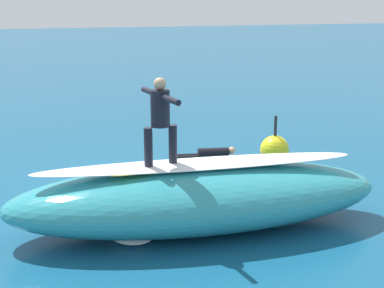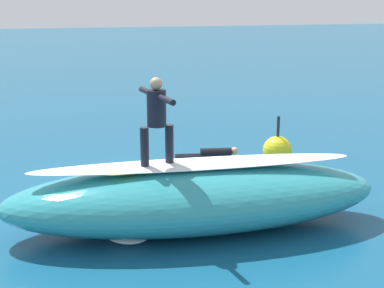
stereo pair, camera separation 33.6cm
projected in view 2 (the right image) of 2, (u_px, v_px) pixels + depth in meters
The scene contains 10 objects.
ground_plane at pixel (137, 186), 12.22m from camera, with size 120.00×120.00×0.00m, color #145175.
wave_crest at pixel (194, 198), 9.86m from camera, with size 6.71×2.15×1.16m, color teal.
wave_foam_lip at pixel (194, 164), 9.70m from camera, with size 5.71×0.75×0.08m, color white.
surfboard_riding at pixel (157, 167), 9.58m from camera, with size 2.02×0.49×0.07m, color yellow.
surfer_riding at pixel (157, 115), 9.35m from camera, with size 0.59×1.42×1.51m.
surfboard_paddling at pixel (216, 160), 13.91m from camera, with size 2.22×0.52×0.10m, color #EAE5C6.
surfer_paddling at pixel (211, 154), 13.86m from camera, with size 1.58×0.48×0.28m.
buoy_marker at pixel (277, 150), 13.66m from camera, with size 0.71×0.71×1.21m.
foam_patch_near at pixel (188, 223), 10.07m from camera, with size 0.80×0.51×0.13m, color white.
foam_patch_mid at pixel (128, 234), 9.57m from camera, with size 0.82×0.71×0.16m, color white.
Camera 2 is at (1.58, 11.52, 4.07)m, focal length 52.19 mm.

